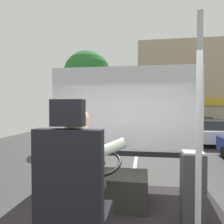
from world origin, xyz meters
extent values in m
cube|color=#363636|center=(0.00, 8.80, -0.03)|extent=(18.00, 44.00, 0.05)
cube|color=silver|center=(0.00, 8.80, 0.00)|extent=(0.12, 39.60, 0.00)
cube|color=black|center=(-0.17, -0.30, 1.22)|extent=(0.48, 0.48, 0.12)
cube|color=black|center=(-0.17, -0.49, 1.61)|extent=(0.48, 0.10, 0.66)
cube|color=black|center=(-0.17, -0.49, 2.05)|extent=(0.22, 0.10, 0.18)
cylinder|color=black|center=(-0.08, -0.18, 1.36)|extent=(0.16, 0.43, 0.16)
cylinder|color=black|center=(-0.26, -0.18, 1.36)|extent=(0.16, 0.43, 0.16)
cylinder|color=silver|center=(-0.17, -0.33, 1.59)|extent=(0.32, 0.32, 0.62)
cube|color=navy|center=(-0.17, -0.16, 1.67)|extent=(0.06, 0.01, 0.38)
sphere|color=tan|center=(-0.17, -0.33, 1.99)|extent=(0.21, 0.21, 0.21)
cylinder|color=silver|center=(-0.06, -0.09, 1.69)|extent=(0.52, 0.18, 0.28)
cylinder|color=silver|center=(-0.27, -0.09, 1.69)|extent=(0.52, 0.18, 0.28)
cube|color=#282623|center=(-0.17, 0.88, 1.01)|extent=(1.10, 0.56, 0.40)
cylinder|color=black|center=(-0.17, 0.54, 1.29)|extent=(0.07, 0.19, 0.36)
torus|color=black|center=(-0.17, 0.48, 1.46)|extent=(0.51, 0.49, 0.21)
cylinder|color=black|center=(-0.17, 0.48, 1.46)|extent=(0.14, 0.14, 0.08)
cylinder|color=#B7B7BC|center=(0.73, -0.23, 1.80)|extent=(0.04, 0.04, 1.98)
cube|color=#333338|center=(0.86, 0.52, 1.20)|extent=(0.24, 0.22, 0.78)
cube|color=#9E9993|center=(0.86, 0.52, 1.60)|extent=(0.21, 0.20, 0.02)
cube|color=silver|center=(0.00, 1.62, 2.06)|extent=(2.50, 0.01, 1.40)
cube|color=black|center=(0.00, 1.62, 1.32)|extent=(2.50, 0.08, 0.08)
cylinder|color=#4C3828|center=(-2.97, 9.99, 1.53)|extent=(0.35, 0.35, 3.05)
sphere|color=#266E2D|center=(-2.97, 9.99, 3.93)|extent=(2.71, 2.71, 2.71)
cube|color=tan|center=(4.97, 18.21, 3.70)|extent=(10.44, 5.77, 7.41)
cube|color=gold|center=(4.97, 15.27, 2.45)|extent=(10.02, 0.12, 0.60)
cylinder|color=black|center=(3.49, 7.14, 0.24)|extent=(0.14, 0.47, 0.47)
cube|color=silver|center=(4.08, 10.94, 0.56)|extent=(1.97, 4.19, 0.61)
cube|color=#282D33|center=(4.08, 10.69, 1.10)|extent=(1.62, 2.30, 0.47)
cylinder|color=black|center=(5.02, 12.24, 0.25)|extent=(0.14, 0.50, 0.50)
cylinder|color=black|center=(3.14, 12.24, 0.25)|extent=(0.14, 0.50, 0.50)
cylinder|color=black|center=(3.14, 9.64, 0.25)|extent=(0.14, 0.50, 0.50)
cube|color=#195633|center=(4.43, 15.51, 0.54)|extent=(1.81, 3.94, 0.60)
cube|color=#282D33|center=(4.43, 15.27, 1.07)|extent=(1.49, 2.17, 0.46)
cylinder|color=black|center=(5.29, 16.73, 0.24)|extent=(0.14, 0.49, 0.49)
cylinder|color=black|center=(3.57, 16.73, 0.24)|extent=(0.14, 0.49, 0.49)
cylinder|color=black|center=(5.29, 14.29, 0.24)|extent=(0.14, 0.49, 0.49)
cylinder|color=black|center=(3.57, 14.29, 0.24)|extent=(0.14, 0.49, 0.49)
cube|color=#474C51|center=(4.10, 20.90, 0.59)|extent=(1.77, 3.85, 0.65)
cube|color=#282D33|center=(4.10, 20.67, 1.16)|extent=(1.45, 2.12, 0.50)
cylinder|color=black|center=(4.94, 22.09, 0.27)|extent=(0.14, 0.53, 0.53)
cylinder|color=black|center=(3.26, 22.09, 0.27)|extent=(0.14, 0.53, 0.53)
cylinder|color=black|center=(4.94, 19.70, 0.27)|extent=(0.14, 0.53, 0.53)
cylinder|color=black|center=(3.26, 19.70, 0.27)|extent=(0.14, 0.53, 0.53)
camera|label=1|loc=(0.34, -1.84, 2.10)|focal=33.73mm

